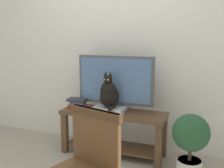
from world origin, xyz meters
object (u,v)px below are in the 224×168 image
at_px(book_stack, 77,103).
at_px(wooden_chair, 84,165).
at_px(tv, 115,82).
at_px(tv_stand, 113,126).
at_px(potted_plant, 191,140).
at_px(cat, 109,94).
at_px(media_box, 109,110).

bearing_deg(book_stack, wooden_chair, -60.32).
relative_size(wooden_chair, book_stack, 3.79).
height_order(tv, book_stack, tv).
xyz_separation_m(tv, book_stack, (-0.48, -0.08, -0.29)).
distance_m(tv_stand, potted_plant, 0.96).
distance_m(tv_stand, tv, 0.53).
bearing_deg(potted_plant, tv_stand, 165.24).
bearing_deg(book_stack, tv, 9.80).
bearing_deg(cat, wooden_chair, -76.17).
bearing_deg(tv, media_box, -106.47).
xyz_separation_m(tv_stand, wooden_chair, (0.29, -1.36, 0.19)).
distance_m(tv_stand, book_stack, 0.54).
bearing_deg(wooden_chair, book_stack, 119.68).
bearing_deg(potted_plant, media_box, 168.51).
relative_size(tv, potted_plant, 1.40).
bearing_deg(cat, tv_stand, 61.79).
height_order(tv, cat, tv).
height_order(tv_stand, book_stack, book_stack).
distance_m(tv_stand, wooden_chair, 1.40).
bearing_deg(cat, media_box, 95.12).
height_order(cat, wooden_chair, cat).
height_order(media_box, book_stack, book_stack).
bearing_deg(tv_stand, book_stack, -178.13).
distance_m(wooden_chair, book_stack, 1.55).
distance_m(tv, media_box, 0.34).
relative_size(media_box, cat, 0.87).
relative_size(book_stack, potted_plant, 0.36).
height_order(tv_stand, cat, cat).
distance_m(tv_stand, media_box, 0.22).
bearing_deg(tv, cat, -104.43).
xyz_separation_m(tv, media_box, (-0.03, -0.12, -0.32)).
bearing_deg(wooden_chair, cat, 103.83).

